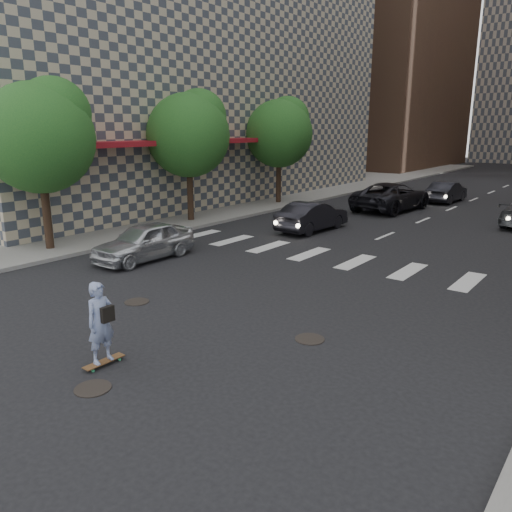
{
  "coord_description": "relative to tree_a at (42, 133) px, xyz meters",
  "views": [
    {
      "loc": [
        8.92,
        -7.43,
        4.87
      ],
      "look_at": [
        0.56,
        3.48,
        1.3
      ],
      "focal_mm": 35.0,
      "sensor_mm": 36.0,
      "label": 1
    }
  ],
  "objects": [
    {
      "name": "ground",
      "position": [
        9.45,
        -3.14,
        -4.65
      ],
      "size": [
        160.0,
        160.0,
        0.0
      ],
      "primitive_type": "plane",
      "color": "black",
      "rests_on": "ground"
    },
    {
      "name": "sidewalk_left",
      "position": [
        -5.05,
        16.86,
        -4.57
      ],
      "size": [
        13.0,
        80.0,
        0.15
      ],
      "primitive_type": "cube",
      "color": "gray",
      "rests_on": "ground"
    },
    {
      "name": "building_left",
      "position": [
        -9.03,
        15.35,
        7.84
      ],
      "size": [
        16.4,
        33.0,
        25.0
      ],
      "color": "tan",
      "rests_on": "ground"
    },
    {
      "name": "tower_left",
      "position": [
        -10.55,
        51.86,
        15.35
      ],
      "size": [
        18.0,
        24.0,
        40.0
      ],
      "primitive_type": "cube",
      "color": "brown",
      "rests_on": "ground"
    },
    {
      "name": "tree_a",
      "position": [
        0.0,
        0.0,
        0.0
      ],
      "size": [
        4.2,
        4.2,
        6.6
      ],
      "color": "#382619",
      "rests_on": "sidewalk_left"
    },
    {
      "name": "tree_b",
      "position": [
        0.0,
        8.0,
        0.0
      ],
      "size": [
        4.2,
        4.2,
        6.6
      ],
      "color": "#382619",
      "rests_on": "sidewalk_left"
    },
    {
      "name": "tree_c",
      "position": [
        0.0,
        16.0,
        0.0
      ],
      "size": [
        4.2,
        4.2,
        6.6
      ],
      "color": "#382619",
      "rests_on": "sidewalk_left"
    },
    {
      "name": "manhole_a",
      "position": [
        10.65,
        -5.64,
        -4.64
      ],
      "size": [
        0.7,
        0.7,
        0.02
      ],
      "primitive_type": "cylinder",
      "color": "black",
      "rests_on": "ground"
    },
    {
      "name": "manhole_b",
      "position": [
        7.45,
        -1.94,
        -4.64
      ],
      "size": [
        0.7,
        0.7,
        0.02
      ],
      "primitive_type": "cylinder",
      "color": "black",
      "rests_on": "ground"
    },
    {
      "name": "manhole_c",
      "position": [
        12.75,
        -1.14,
        -4.64
      ],
      "size": [
        0.7,
        0.7,
        0.02
      ],
      "primitive_type": "cylinder",
      "color": "black",
      "rests_on": "ground"
    },
    {
      "name": "skateboarder",
      "position": [
        10.01,
        -4.9,
        -3.69
      ],
      "size": [
        0.45,
        0.92,
        1.83
      ],
      "rotation": [
        0.0,
        0.0,
        -0.01
      ],
      "color": "brown",
      "rests_on": "ground"
    },
    {
      "name": "silver_sedan",
      "position": [
        3.95,
        1.36,
        -3.95
      ],
      "size": [
        1.66,
        4.12,
        1.4
      ],
      "primitive_type": "imported",
      "rotation": [
        0.0,
        0.0,
        -0.0
      ],
      "color": "silver",
      "rests_on": "ground"
    },
    {
      "name": "traffic_car_a",
      "position": [
        6.14,
        9.86,
        -3.94
      ],
      "size": [
        1.67,
        4.33,
        1.41
      ],
      "primitive_type": "imported",
      "rotation": [
        0.0,
        0.0,
        3.1
      ],
      "color": "black",
      "rests_on": "ground"
    },
    {
      "name": "traffic_car_c",
      "position": [
        6.72,
        18.04,
        -3.82
      ],
      "size": [
        3.25,
        6.15,
        1.65
      ],
      "primitive_type": "imported",
      "rotation": [
        0.0,
        0.0,
        3.05
      ],
      "color": "black",
      "rests_on": "ground"
    },
    {
      "name": "traffic_car_e",
      "position": [
        8.31,
        23.45,
        -3.97
      ],
      "size": [
        1.53,
        4.16,
        1.36
      ],
      "primitive_type": "imported",
      "rotation": [
        0.0,
        0.0,
        3.12
      ],
      "color": "black",
      "rests_on": "ground"
    }
  ]
}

